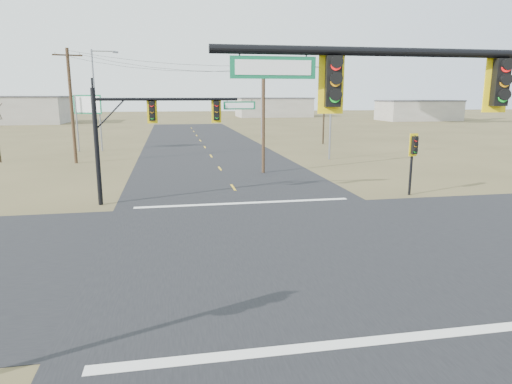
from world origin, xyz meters
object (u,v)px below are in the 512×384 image
(mast_arm_far, at_px, (156,120))
(streetlight_b, at_px, (260,99))
(pedestal_signal_ne, at_px, (414,149))
(utility_pole_far, at_px, (71,105))
(mast_arm_near, at_px, (511,118))
(utility_pole_near, at_px, (263,117))
(highway_sign, at_px, (88,112))
(streetlight_a, at_px, (329,107))
(streetlight_c, at_px, (96,92))
(bare_tree_c, at_px, (324,103))

(mast_arm_far, bearing_deg, streetlight_b, 70.58)
(pedestal_signal_ne, distance_m, streetlight_b, 38.54)
(utility_pole_far, xyz_separation_m, streetlight_b, (20.81, 20.50, 0.33))
(mast_arm_near, relative_size, utility_pole_near, 1.30)
(highway_sign, distance_m, streetlight_a, 25.45)
(streetlight_c, bearing_deg, bare_tree_c, -29.01)
(pedestal_signal_ne, distance_m, streetlight_c, 40.03)
(utility_pole_near, distance_m, utility_pole_far, 17.46)
(pedestal_signal_ne, height_order, utility_pole_far, utility_pole_far)
(pedestal_signal_ne, height_order, streetlight_b, streetlight_b)
(streetlight_b, xyz_separation_m, streetlight_c, (-20.82, -5.47, 0.83))
(pedestal_signal_ne, height_order, highway_sign, highway_sign)
(mast_arm_near, relative_size, pedestal_signal_ne, 2.87)
(streetlight_c, bearing_deg, mast_arm_far, -98.22)
(streetlight_c, height_order, bare_tree_c, streetlight_c)
(utility_pole_far, height_order, highway_sign, utility_pole_far)
(mast_arm_far, distance_m, streetlight_b, 39.69)
(mast_arm_near, height_order, streetlight_a, streetlight_a)
(mast_arm_far, distance_m, bare_tree_c, 34.43)
(utility_pole_far, bearing_deg, bare_tree_c, 23.16)
(utility_pole_near, height_order, streetlight_b, streetlight_b)
(pedestal_signal_ne, relative_size, streetlight_b, 0.39)
(streetlight_a, bearing_deg, streetlight_b, 101.56)
(mast_arm_far, bearing_deg, streetlight_c, 103.44)
(mast_arm_near, bearing_deg, utility_pole_far, 125.24)
(mast_arm_near, relative_size, mast_arm_far, 1.22)
(highway_sign, height_order, streetlight_a, streetlight_a)
(streetlight_a, bearing_deg, mast_arm_far, -128.98)
(mast_arm_near, relative_size, bare_tree_c, 1.71)
(pedestal_signal_ne, xyz_separation_m, streetlight_a, (0.37, 16.04, 2.05))
(highway_sign, distance_m, streetlight_b, 23.94)
(utility_pole_near, bearing_deg, mast_arm_near, -88.24)
(mast_arm_far, bearing_deg, bare_tree_c, 55.75)
(mast_arm_far, height_order, streetlight_c, streetlight_c)
(utility_pole_near, bearing_deg, highway_sign, 131.99)
(mast_arm_far, xyz_separation_m, bare_tree_c, (19.38, 28.46, 0.36))
(pedestal_signal_ne, xyz_separation_m, utility_pole_near, (-7.10, 9.66, 1.55))
(pedestal_signal_ne, distance_m, utility_pole_near, 12.09)
(pedestal_signal_ne, height_order, streetlight_c, streetlight_c)
(mast_arm_far, xyz_separation_m, pedestal_signal_ne, (14.86, -0.99, -1.80))
(mast_arm_far, bearing_deg, utility_pole_near, 48.19)
(bare_tree_c, bearing_deg, utility_pole_near, -120.43)
(pedestal_signal_ne, distance_m, bare_tree_c, 29.87)
(mast_arm_far, xyz_separation_m, streetlight_b, (13.20, 37.42, 0.85))
(mast_arm_near, height_order, utility_pole_far, utility_pole_far)
(streetlight_b, bearing_deg, utility_pole_near, -87.93)
(highway_sign, distance_m, bare_tree_c, 27.28)
(pedestal_signal_ne, distance_m, streetlight_a, 16.18)
(mast_arm_near, distance_m, utility_pole_near, 24.93)
(utility_pole_near, height_order, streetlight_c, streetlight_c)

